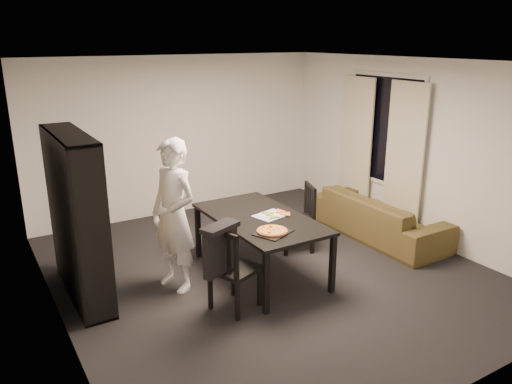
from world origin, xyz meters
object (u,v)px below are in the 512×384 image
chair_left (229,264)px  chair_right (302,213)px  person (174,216)px  pepperoni_pizza (272,231)px  bookshelf (77,217)px  baking_tray (273,232)px  dining_table (260,222)px  sofa (379,216)px

chair_left → chair_right: (1.66, 0.95, -0.02)m
chair_left → chair_right: size_ratio=1.03×
person → pepperoni_pizza: 1.15m
chair_left → pepperoni_pizza: chair_left is taller
chair_right → pepperoni_pizza: (-1.06, -0.87, 0.25)m
bookshelf → baking_tray: size_ratio=4.75×
dining_table → chair_left: chair_left is taller
bookshelf → chair_right: size_ratio=2.03×
pepperoni_pizza → sofa: (2.32, 0.65, -0.47)m
person → sofa: size_ratio=0.83×
baking_tray → pepperoni_pizza: 0.02m
chair_right → person: (-1.94, -0.13, 0.37)m
dining_table → sofa: bearing=3.4°
bookshelf → dining_table: (2.03, -0.59, -0.26)m
chair_right → baking_tray: 1.38m
bookshelf → sofa: size_ratio=0.87×
dining_table → person: (-1.04, 0.21, 0.21)m
baking_tray → dining_table: bearing=73.8°
chair_left → sofa: chair_left is taller
sofa → chair_right: bearing=80.1°
bookshelf → chair_left: (1.27, -1.20, -0.40)m
dining_table → baking_tray: size_ratio=4.54×
dining_table → chair_right: 0.98m
person → sofa: person is taller
chair_right → dining_table: bearing=-50.1°
bookshelf → chair_left: 1.79m
dining_table → chair_right: (0.90, 0.35, -0.16)m
pepperoni_pizza → sofa: bearing=15.6°
bookshelf → dining_table: size_ratio=1.05×
chair_left → pepperoni_pizza: bearing=-103.4°
bookshelf → chair_right: 2.97m
bookshelf → person: bearing=-21.0°
dining_table → sofa: (2.15, 0.13, -0.37)m
pepperoni_pizza → chair_left: bearing=-172.0°
dining_table → chair_left: size_ratio=1.88×
baking_tray → bookshelf: bearing=149.3°
person → baking_tray: person is taller
bookshelf → person: 1.06m
baking_tray → sofa: 2.44m
dining_table → baking_tray: 0.55m
chair_left → sofa: size_ratio=0.45×
bookshelf → chair_right: (2.93, -0.25, -0.42)m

